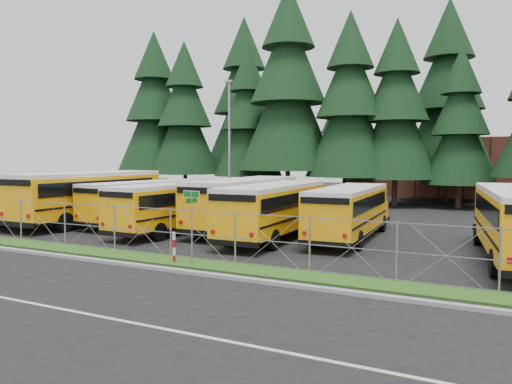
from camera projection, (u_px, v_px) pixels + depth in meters
ground at (205, 255)px, 20.70m from camera, size 120.00×120.00×0.00m
curb at (158, 268)px, 17.94m from camera, size 50.00×0.25×0.12m
grass_verge at (181, 262)px, 19.18m from camera, size 50.00×1.40×0.06m
road_lane_line at (45, 306)px, 13.59m from camera, size 50.00×0.12×0.01m
chainlink_fence at (191, 234)px, 19.74m from camera, size 44.00×0.10×2.00m
brick_building at (456, 167)px, 53.28m from camera, size 22.00×10.00×6.00m
bus_0 at (56, 199)px, 31.40m from camera, size 3.94×11.17×2.87m
bus_1 at (94, 198)px, 30.53m from camera, size 2.87×11.99×3.14m
bus_2 at (148, 203)px, 30.24m from camera, size 3.14×10.08×2.60m
bus_3 at (180, 207)px, 27.04m from camera, size 2.85×10.24×2.66m
bus_4 at (247, 204)px, 27.62m from camera, size 2.84×11.01×2.87m
bus_5 at (277, 211)px, 24.75m from camera, size 2.88×10.52×2.73m
bus_6 at (350, 213)px, 24.56m from camera, size 2.90×10.03×2.60m
street_sign at (192, 211)px, 18.56m from camera, size 0.83×0.54×2.81m
striped_bollard at (174, 248)px, 19.07m from camera, size 0.11×0.11×1.20m
light_standard at (229, 139)px, 39.79m from camera, size 0.70×0.35×10.14m
conifer_0 at (155, 113)px, 53.56m from camera, size 7.91×7.91×17.50m
conifer_1 at (185, 119)px, 51.01m from camera, size 7.18×7.18×15.87m
conifer_2 at (248, 123)px, 49.07m from camera, size 6.74×6.74×14.91m
conifer_3 at (288, 93)px, 44.76m from camera, size 8.88×8.88×19.64m
conifer_4 at (350, 108)px, 42.04m from camera, size 7.39×7.39×16.35m
conifer_5 at (396, 113)px, 41.28m from camera, size 7.00×7.00×15.49m
conifer_6 at (460, 127)px, 39.59m from camera, size 5.81×5.81×12.85m
conifer_10 at (244, 105)px, 56.22m from camera, size 8.93×8.93×19.76m
conifer_11 at (345, 127)px, 52.64m from camera, size 6.57×6.57×14.53m
conifer_12 at (448, 100)px, 45.56m from camera, size 8.37×8.37×18.50m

